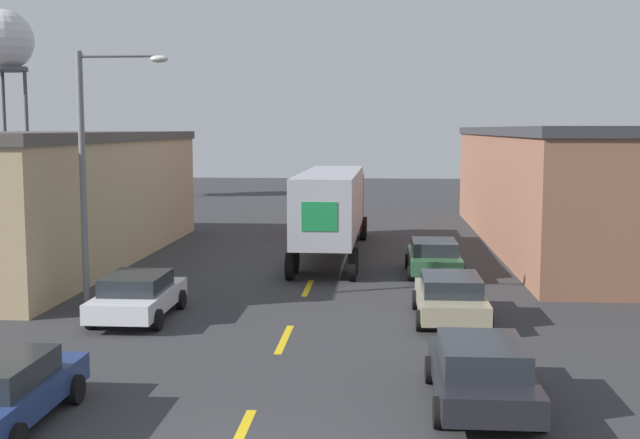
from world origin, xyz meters
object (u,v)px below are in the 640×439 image
object	(u,v)px
parked_car_right_far	(434,257)
parked_car_left_far	(138,295)
parked_car_right_mid	(450,297)
parked_car_right_near	(481,371)
water_tower	(3,43)
semi_truck	(333,203)
street_lamp	(93,160)

from	to	relation	value
parked_car_right_far	parked_car_left_far	size ratio (longest dim) A/B	1.00
parked_car_left_far	parked_car_right_mid	distance (m)	9.27
parked_car_right_near	water_tower	size ratio (longest dim) A/B	0.30
semi_truck	parked_car_right_near	xyz separation A→B (m)	(4.18, -19.60, -1.59)
semi_truck	parked_car_left_far	distance (m)	13.80
parked_car_right_near	parked_car_right_mid	bearing A→B (deg)	90.00
semi_truck	parked_car_right_near	size ratio (longest dim) A/B	3.27
street_lamp	parked_car_right_far	bearing A→B (deg)	31.80
parked_car_right_near	parked_car_right_mid	distance (m)	7.35
parked_car_right_near	parked_car_left_far	world-z (taller)	same
parked_car_left_far	street_lamp	bearing A→B (deg)	144.60
semi_truck	parked_car_right_far	distance (m)	6.55
parked_car_right_far	parked_car_right_near	bearing A→B (deg)	-90.00
parked_car_right_far	parked_car_right_mid	bearing A→B (deg)	-90.00
parked_car_right_far	water_tower	distance (m)	45.25
semi_truck	street_lamp	world-z (taller)	street_lamp
parked_car_right_far	street_lamp	bearing A→B (deg)	-148.20
semi_truck	parked_car_right_mid	xyz separation A→B (m)	(4.18, -12.25, -1.59)
street_lamp	parked_car_left_far	bearing A→B (deg)	-35.40
parked_car_left_far	street_lamp	distance (m)	4.45
semi_truck	street_lamp	size ratio (longest dim) A/B	1.80
semi_truck	parked_car_right_far	xyz separation A→B (m)	(4.18, -4.78, -1.59)
parked_car_left_far	street_lamp	xyz separation A→B (m)	(-1.66, 1.18, 3.95)
parked_car_right_far	water_tower	xyz separation A→B (m)	(-31.46, 30.42, 11.54)
parked_car_right_near	street_lamp	world-z (taller)	street_lamp
parked_car_left_far	water_tower	xyz separation A→B (m)	(-22.19, 38.36, 11.54)
parked_car_right_near	water_tower	bearing A→B (deg)	124.82
parked_car_right_far	parked_car_left_far	distance (m)	12.20
semi_truck	street_lamp	bearing A→B (deg)	-119.44
parked_car_right_near	water_tower	world-z (taller)	water_tower
parked_car_right_near	parked_car_left_far	distance (m)	11.53
semi_truck	street_lamp	distance (m)	13.58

